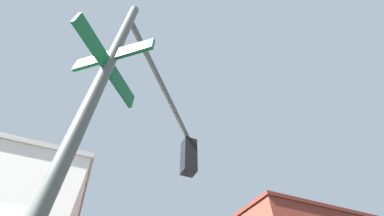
% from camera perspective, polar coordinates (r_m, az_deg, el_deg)
% --- Properties ---
extents(traffic_signal_near, '(2.44, 2.82, 5.20)m').
position_cam_1_polar(traffic_signal_near, '(3.48, -8.40, -7.35)').
color(traffic_signal_near, '#474C47').
rests_on(traffic_signal_near, ground_plane).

